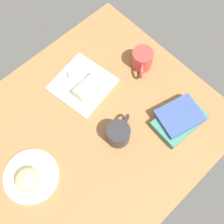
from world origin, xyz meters
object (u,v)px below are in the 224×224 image
at_px(square_plate, 82,84).
at_px(round_plate, 31,176).
at_px(scone_pastry, 27,179).
at_px(second_mug, 119,133).
at_px(sauce_cup, 74,74).
at_px(coffee_mug, 142,60).
at_px(breakfast_wrap, 88,86).
at_px(book_stack, 179,119).

bearing_deg(square_plate, round_plate, 22.24).
height_order(scone_pastry, second_mug, second_mug).
bearing_deg(second_mug, square_plate, -100.21).
xyz_separation_m(sauce_cup, coffee_mug, (-0.26, 0.16, 0.02)).
relative_size(scone_pastry, breakfast_wrap, 0.72).
bearing_deg(breakfast_wrap, square_plate, 176.77).
distance_m(scone_pastry, second_mug, 0.39).
distance_m(square_plate, coffee_mug, 0.29).
relative_size(breakfast_wrap, book_stack, 0.60).
relative_size(round_plate, coffee_mug, 1.77).
height_order(round_plate, coffee_mug, coffee_mug).
bearing_deg(book_stack, square_plate, -66.33).
distance_m(sauce_cup, second_mug, 0.34).
distance_m(round_plate, scone_pastry, 0.04).
xyz_separation_m(scone_pastry, breakfast_wrap, (-0.43, -0.14, 0.00)).
bearing_deg(round_plate, breakfast_wrap, -162.94).
xyz_separation_m(round_plate, sauce_cup, (-0.41, -0.22, 0.02)).
distance_m(coffee_mug, second_mug, 0.36).
distance_m(breakfast_wrap, coffee_mug, 0.27).
bearing_deg(coffee_mug, round_plate, 5.19).
relative_size(round_plate, book_stack, 0.98).
bearing_deg(scone_pastry, square_plate, -157.36).
bearing_deg(sauce_cup, breakfast_wrap, 90.41).
distance_m(round_plate, second_mug, 0.38).
xyz_separation_m(book_stack, coffee_mug, (-0.09, -0.30, 0.02)).
bearing_deg(round_plate, scone_pastry, 32.09).
relative_size(scone_pastry, second_mug, 0.69).
height_order(round_plate, breakfast_wrap, breakfast_wrap).
relative_size(scone_pastry, book_stack, 0.43).
height_order(book_stack, coffee_mug, coffee_mug).
distance_m(breakfast_wrap, book_stack, 0.41).
xyz_separation_m(square_plate, second_mug, (0.05, 0.28, 0.04)).
xyz_separation_m(sauce_cup, breakfast_wrap, (-0.00, 0.09, 0.02)).
bearing_deg(scone_pastry, second_mug, 164.29).
xyz_separation_m(round_plate, second_mug, (-0.36, 0.12, 0.04)).
bearing_deg(coffee_mug, scone_pastry, 5.90).
bearing_deg(coffee_mug, breakfast_wrap, -13.77).
bearing_deg(scone_pastry, coffee_mug, -174.10).
relative_size(round_plate, breakfast_wrap, 1.64).
bearing_deg(coffee_mug, book_stack, 74.10).
distance_m(book_stack, second_mug, 0.26).
relative_size(square_plate, coffee_mug, 1.91).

